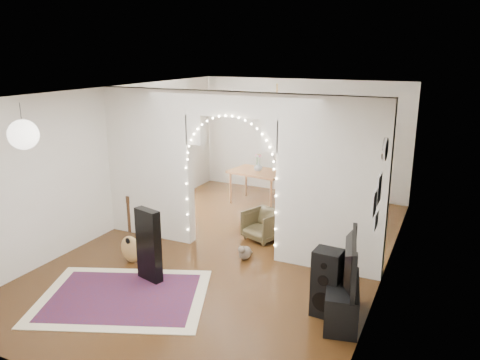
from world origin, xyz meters
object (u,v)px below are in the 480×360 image
at_px(acoustic_guitar, 130,239).
at_px(dining_table, 258,174).
at_px(dining_chair_right, 328,214).
at_px(floor_speaker, 327,283).
at_px(bookcase, 320,162).
at_px(dining_chair_left, 263,225).
at_px(media_console, 342,301).

height_order(acoustic_guitar, dining_table, acoustic_guitar).
distance_m(dining_table, dining_chair_right, 1.94).
bearing_deg(floor_speaker, bookcase, 110.61).
distance_m(dining_table, dining_chair_left, 2.11).
bearing_deg(bookcase, media_console, -54.23).
bearing_deg(dining_chair_right, dining_table, 165.78).
bearing_deg(dining_table, bookcase, 49.20).
bearing_deg(bookcase, floor_speaker, -56.45).
bearing_deg(dining_table, acoustic_guitar, -91.86).
relative_size(dining_table, dining_chair_right, 2.57).
relative_size(acoustic_guitar, dining_table, 0.73).
height_order(floor_speaker, bookcase, bookcase).
height_order(bookcase, dining_chair_left, bookcase).
bearing_deg(floor_speaker, dining_table, 127.70).
distance_m(floor_speaker, media_console, 0.29).
distance_m(acoustic_guitar, dining_chair_right, 3.89).
relative_size(bookcase, dining_table, 1.32).
xyz_separation_m(dining_chair_left, dining_chair_right, (0.88, 1.22, -0.04)).
xyz_separation_m(acoustic_guitar, floor_speaker, (3.26, -0.18, 0.03)).
bearing_deg(floor_speaker, dining_chair_right, 108.14).
bearing_deg(dining_table, dining_chair_right, -11.68).
distance_m(acoustic_guitar, media_console, 3.48).
relative_size(media_console, dining_chair_right, 1.97).
bearing_deg(dining_chair_right, bookcase, 117.33).
xyz_separation_m(acoustic_guitar, dining_chair_right, (2.44, 3.03, -0.18)).
bearing_deg(media_console, bookcase, 97.20).
xyz_separation_m(floor_speaker, dining_chair_right, (-0.82, 3.21, -0.22)).
height_order(bookcase, dining_chair_right, bookcase).
relative_size(acoustic_guitar, floor_speaker, 1.06).
xyz_separation_m(floor_speaker, dining_chair_left, (-1.70, 1.99, -0.17)).
distance_m(floor_speaker, dining_table, 4.65).
distance_m(acoustic_guitar, dining_table, 3.75).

